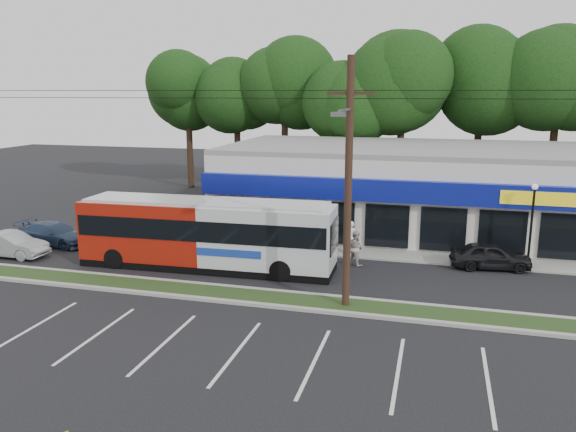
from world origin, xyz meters
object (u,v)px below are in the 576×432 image
(utility_pole, at_px, (344,177))
(car_dark, at_px, (491,256))
(pedestrian_a, at_px, (350,238))
(pedestrian_b, at_px, (355,248))
(metrobus, at_px, (207,232))
(car_blue, at_px, (54,234))
(lamp_post, at_px, (532,215))
(car_silver, at_px, (11,245))

(utility_pole, relative_size, car_dark, 12.82)
(pedestrian_a, bearing_deg, pedestrian_b, 96.44)
(utility_pole, height_order, metrobus, utility_pole)
(pedestrian_b, bearing_deg, utility_pole, 121.56)
(car_dark, distance_m, pedestrian_b, 6.72)
(metrobus, bearing_deg, pedestrian_a, 29.34)
(pedestrian_b, bearing_deg, car_dark, -141.35)
(utility_pole, xyz_separation_m, metrobus, (-7.41, 3.57, -3.59))
(metrobus, height_order, car_blue, metrobus)
(lamp_post, relative_size, car_silver, 1.05)
(lamp_post, xyz_separation_m, pedestrian_b, (-8.48, -1.98, -1.77))
(lamp_post, height_order, pedestrian_a, lamp_post)
(car_dark, distance_m, car_silver, 25.02)
(lamp_post, xyz_separation_m, car_silver, (-26.48, -5.30, -2.01))
(pedestrian_a, bearing_deg, car_dark, 165.06)
(utility_pole, xyz_separation_m, car_silver, (-18.31, 2.57, -4.75))
(car_dark, bearing_deg, pedestrian_b, 93.27)
(utility_pole, relative_size, car_blue, 11.06)
(car_silver, relative_size, car_blue, 0.89)
(utility_pole, relative_size, lamp_post, 11.76)
(metrobus, xyz_separation_m, car_blue, (-10.18, 1.63, -1.17))
(metrobus, height_order, pedestrian_b, metrobus)
(utility_pole, relative_size, metrobus, 3.88)
(car_silver, bearing_deg, pedestrian_a, -73.25)
(utility_pole, distance_m, car_dark, 10.59)
(pedestrian_a, bearing_deg, car_blue, -2.83)
(metrobus, distance_m, car_blue, 10.38)
(car_dark, bearing_deg, lamp_post, -73.42)
(lamp_post, height_order, pedestrian_b, lamp_post)
(car_blue, relative_size, pedestrian_a, 2.37)
(car_blue, bearing_deg, utility_pole, -101.03)
(utility_pole, bearing_deg, car_silver, 172.00)
(metrobus, bearing_deg, lamp_post, 13.48)
(lamp_post, bearing_deg, pedestrian_a, -178.09)
(car_dark, relative_size, car_silver, 0.97)
(metrobus, relative_size, pedestrian_a, 6.75)
(lamp_post, height_order, car_dark, lamp_post)
(lamp_post, distance_m, pedestrian_b, 8.88)
(car_blue, height_order, pedestrian_b, pedestrian_b)
(metrobus, height_order, car_silver, metrobus)
(car_silver, height_order, car_blue, car_silver)
(lamp_post, relative_size, metrobus, 0.33)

